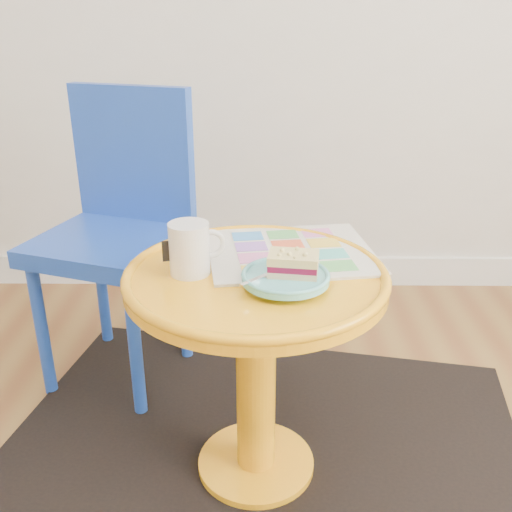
{
  "coord_description": "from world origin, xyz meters",
  "views": [
    {
      "loc": [
        0.18,
        -0.13,
        1.03
      ],
      "look_at": [
        0.17,
        0.96,
        0.56
      ],
      "focal_mm": 40.0,
      "sensor_mm": 36.0,
      "label": 1
    }
  ],
  "objects_px": {
    "chair": "(120,218)",
    "newspaper": "(290,252)",
    "plate": "(285,278)",
    "mug": "(190,247)",
    "side_table": "(256,334)"
  },
  "relations": [
    {
      "from": "chair",
      "to": "newspaper",
      "type": "xyz_separation_m",
      "value": [
        0.47,
        -0.34,
        0.04
      ]
    },
    {
      "from": "chair",
      "to": "plate",
      "type": "distance_m",
      "value": 0.69
    },
    {
      "from": "chair",
      "to": "mug",
      "type": "distance_m",
      "value": 0.53
    },
    {
      "from": "side_table",
      "to": "newspaper",
      "type": "height_order",
      "value": "newspaper"
    },
    {
      "from": "side_table",
      "to": "mug",
      "type": "bearing_deg",
      "value": 179.01
    },
    {
      "from": "side_table",
      "to": "chair",
      "type": "height_order",
      "value": "chair"
    },
    {
      "from": "chair",
      "to": "plate",
      "type": "xyz_separation_m",
      "value": [
        0.45,
        -0.52,
        0.06
      ]
    },
    {
      "from": "side_table",
      "to": "mug",
      "type": "height_order",
      "value": "mug"
    },
    {
      "from": "newspaper",
      "to": "mug",
      "type": "height_order",
      "value": "mug"
    },
    {
      "from": "mug",
      "to": "side_table",
      "type": "bearing_deg",
      "value": -17.85
    },
    {
      "from": "side_table",
      "to": "chair",
      "type": "xyz_separation_m",
      "value": [
        -0.4,
        0.46,
        0.11
      ]
    },
    {
      "from": "newspaper",
      "to": "chair",
      "type": "bearing_deg",
      "value": 135.58
    },
    {
      "from": "newspaper",
      "to": "plate",
      "type": "relative_size",
      "value": 2.1
    },
    {
      "from": "mug",
      "to": "plate",
      "type": "relative_size",
      "value": 0.68
    },
    {
      "from": "mug",
      "to": "plate",
      "type": "height_order",
      "value": "mug"
    }
  ]
}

